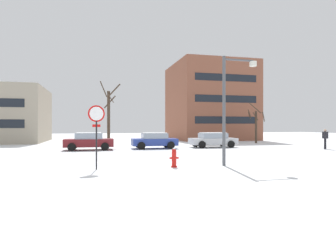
{
  "coord_description": "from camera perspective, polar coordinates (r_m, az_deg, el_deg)",
  "views": [
    {
      "loc": [
        -1.21,
        -15.55,
        2.01
      ],
      "look_at": [
        4.11,
        5.6,
        1.96
      ],
      "focal_mm": 31.48,
      "sensor_mm": 36.0,
      "label": 1
    }
  ],
  "objects": [
    {
      "name": "parked_car_blue",
      "position": [
        25.53,
        -2.65,
        -2.79
      ],
      "size": [
        3.9,
        2.03,
        1.39
      ],
      "color": "#283D93",
      "rests_on": "ground"
    },
    {
      "name": "parked_car_silver",
      "position": [
        27.24,
        8.68,
        -2.63
      ],
      "size": [
        4.25,
        2.09,
        1.36
      ],
      "color": "silver",
      "rests_on": "ground"
    },
    {
      "name": "ground_plane",
      "position": [
        15.73,
        -9.66,
        -7.22
      ],
      "size": [
        120.0,
        120.0,
        0.0
      ],
      "primitive_type": "plane",
      "color": "white"
    },
    {
      "name": "fire_hydrant",
      "position": [
        14.18,
        1.18,
        -6.11
      ],
      "size": [
        0.44,
        0.3,
        0.94
      ],
      "color": "red",
      "rests_on": "ground"
    },
    {
      "name": "tree_far_right",
      "position": [
        29.38,
        -11.39,
        2.15
      ],
      "size": [
        2.03,
        2.02,
        6.34
      ],
      "color": "#423326",
      "rests_on": "ground"
    },
    {
      "name": "stop_sign",
      "position": [
        13.76,
        -13.69,
        0.3
      ],
      "size": [
        0.75,
        0.16,
        2.92
      ],
      "color": "black",
      "rests_on": "ground"
    },
    {
      "name": "road_surface",
      "position": [
        19.38,
        -10.52,
        -5.82
      ],
      "size": [
        80.0,
        9.37,
        0.0
      ],
      "color": "silver",
      "rests_on": "ground"
    },
    {
      "name": "tree_far_left",
      "position": [
        34.47,
        16.65,
        0.43
      ],
      "size": [
        2.19,
        2.18,
        4.58
      ],
      "color": "#423326",
      "rests_on": "ground"
    },
    {
      "name": "parked_car_maroon",
      "position": [
        24.84,
        -15.06,
        -2.83
      ],
      "size": [
        3.91,
        2.02,
        1.43
      ],
      "color": "maroon",
      "rests_on": "ground"
    },
    {
      "name": "building_far_right",
      "position": [
        43.08,
        8.01,
        4.65
      ],
      "size": [
        10.46,
        11.29,
        10.82
      ],
      "color": "brown",
      "rests_on": "ground"
    },
    {
      "name": "pedestrian_crossing",
      "position": [
        28.07,
        28.15,
        -1.97
      ],
      "size": [
        0.36,
        0.4,
        1.7
      ],
      "color": "black",
      "rests_on": "ground"
    },
    {
      "name": "street_lamp",
      "position": [
        15.12,
        11.98,
        5.28
      ],
      "size": [
        1.87,
        0.36,
        5.46
      ],
      "color": "#4C4F54",
      "rests_on": "ground"
    }
  ]
}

